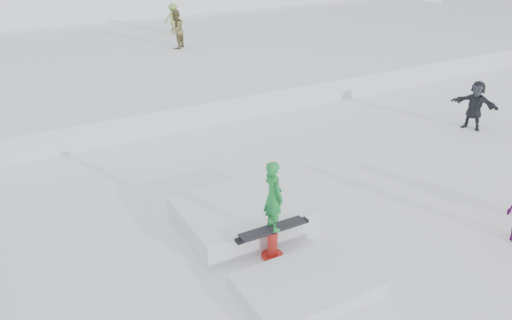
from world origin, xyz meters
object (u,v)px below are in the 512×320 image
walker_ygreen (174,19)px  spectator_dark (475,105)px  jib_rail_feature (258,230)px  walker_olive (176,30)px

walker_ygreen → spectator_dark: size_ratio=0.96×
jib_rail_feature → walker_ygreen: bearing=74.4°
walker_olive → jib_rail_feature: walker_olive is taller
walker_olive → spectator_dark: (5.39, -12.02, -0.86)m
spectator_dark → jib_rail_feature: bearing=-99.7°
walker_ygreen → jib_rail_feature: 18.11m
spectator_dark → jib_rail_feature: size_ratio=0.36×
spectator_dark → walker_olive: bearing=-179.0°
walker_olive → jib_rail_feature: size_ratio=0.39×
walker_olive → walker_ygreen: size_ratio=1.12×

